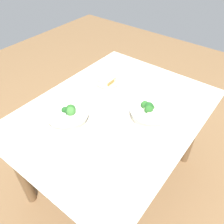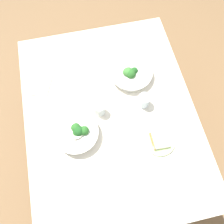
{
  "view_description": "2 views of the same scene",
  "coord_description": "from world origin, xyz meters",
  "views": [
    {
      "loc": [
        -0.91,
        -0.69,
        1.77
      ],
      "look_at": [
        -0.02,
        0.0,
        0.78
      ],
      "focal_mm": 37.05,
      "sensor_mm": 36.0,
      "label": 1
    },
    {
      "loc": [
        0.54,
        -0.11,
        2.1
      ],
      "look_at": [
        -0.01,
        0.01,
        0.78
      ],
      "focal_mm": 38.05,
      "sensor_mm": 36.0,
      "label": 2
    }
  ],
  "objects": [
    {
      "name": "water_glass_center",
      "position": [
        -0.02,
        0.21,
        0.82
      ],
      "size": [
        0.07,
        0.07,
        0.09
      ],
      "primitive_type": "cylinder",
      "color": "silver",
      "rests_on": "dining_table"
    },
    {
      "name": "ground_plane",
      "position": [
        0.0,
        0.0,
        0.0
      ],
      "size": [
        6.0,
        6.0,
        0.0
      ],
      "primitive_type": "plane",
      "color": "brown"
    },
    {
      "name": "dining_table",
      "position": [
        0.0,
        0.0,
        0.66
      ],
      "size": [
        1.34,
        1.03,
        0.78
      ],
      "color": "beige",
      "rests_on": "ground_plane"
    },
    {
      "name": "table_knife_left",
      "position": [
        0.08,
        0.01,
        0.78
      ],
      "size": [
        0.06,
        0.21,
        0.0
      ],
      "primitive_type": "cube",
      "rotation": [
        0.0,
        0.0,
        1.32
      ],
      "color": "#B7B7BC",
      "rests_on": "dining_table"
    },
    {
      "name": "fork_by_far_bowl",
      "position": [
        -0.05,
        0.09,
        0.78
      ],
      "size": [
        0.03,
        0.11,
        0.0
      ],
      "rotation": [
        0.0,
        0.0,
        4.54
      ],
      "color": "#B7B7BC",
      "rests_on": "dining_table"
    },
    {
      "name": "napkin_folded_upper",
      "position": [
        -0.31,
        -0.38,
        0.78
      ],
      "size": [
        0.24,
        0.19,
        0.01
      ],
      "primitive_type": "cube",
      "rotation": [
        0.0,
        0.0,
        -0.35
      ],
      "color": "#B1A997",
      "rests_on": "dining_table"
    },
    {
      "name": "bread_side_plate",
      "position": [
        0.23,
        0.24,
        0.79
      ],
      "size": [
        0.18,
        0.18,
        0.04
      ],
      "color": "#B7D684",
      "rests_on": "dining_table"
    },
    {
      "name": "broccoli_bowl_far",
      "position": [
        -0.23,
        0.18,
        0.81
      ],
      "size": [
        0.27,
        0.27,
        0.09
      ],
      "color": "silver",
      "rests_on": "dining_table"
    },
    {
      "name": "fork_by_near_bowl",
      "position": [
        0.44,
        0.0,
        0.78
      ],
      "size": [
        0.1,
        0.06,
        0.0
      ],
      "rotation": [
        0.0,
        0.0,
        2.64
      ],
      "color": "#B7B7BC",
      "rests_on": "dining_table"
    },
    {
      "name": "water_glass_side",
      "position": [
        -0.03,
        -0.06,
        0.82
      ],
      "size": [
        0.07,
        0.07,
        0.09
      ],
      "primitive_type": "cylinder",
      "color": "silver",
      "rests_on": "dining_table"
    },
    {
      "name": "broccoli_bowl_near",
      "position": [
        0.09,
        -0.21,
        0.81
      ],
      "size": [
        0.25,
        0.25,
        0.1
      ],
      "color": "silver",
      "rests_on": "dining_table"
    }
  ]
}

